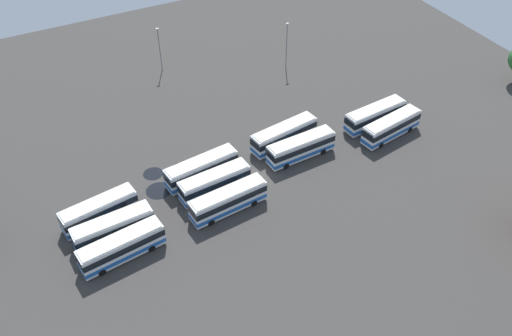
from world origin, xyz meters
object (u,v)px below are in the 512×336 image
at_px(lamp_post_mid_lot, 287,44).
at_px(bus_row0_slot2, 391,127).
at_px(bus_row3_slot0, 99,211).
at_px(lamp_post_far_corner, 160,48).
at_px(bus_row3_slot2, 122,247).
at_px(bus_row1_slot0, 284,135).
at_px(bus_row3_slot1, 113,228).
at_px(bus_row2_slot2, 228,200).
at_px(bus_row1_slot1, 301,147).
at_px(bus_row2_slot1, 215,183).
at_px(bus_row0_slot1, 375,115).
at_px(bus_row2_slot0, 201,169).

bearing_deg(lamp_post_mid_lot, bus_row0_slot2, 99.07).
bearing_deg(bus_row3_slot0, lamp_post_far_corner, -122.62).
bearing_deg(bus_row3_slot2, bus_row3_slot0, -84.41).
xyz_separation_m(bus_row1_slot0, bus_row3_slot1, (29.83, 6.87, -0.00)).
height_order(bus_row1_slot0, bus_row3_slot0, same).
bearing_deg(bus_row2_slot2, lamp_post_far_corner, -97.16).
distance_m(bus_row3_slot0, lamp_post_mid_lot, 48.73).
distance_m(bus_row1_slot0, bus_row3_slot2, 31.63).
bearing_deg(bus_row0_slot2, bus_row3_slot1, 0.88).
relative_size(bus_row1_slot1, bus_row2_slot1, 1.04).
bearing_deg(bus_row0_slot1, bus_row2_slot1, 4.89).
xyz_separation_m(bus_row0_slot2, bus_row1_slot1, (15.65, -2.23, 0.00)).
height_order(bus_row3_slot1, lamp_post_far_corner, lamp_post_far_corner).
distance_m(bus_row2_slot2, lamp_post_mid_lot, 39.71).
bearing_deg(lamp_post_mid_lot, bus_row2_slot1, 43.80).
bearing_deg(bus_row0_slot2, bus_row1_slot0, -20.65).
distance_m(bus_row0_slot2, bus_row3_slot2, 46.40).
bearing_deg(bus_row1_slot0, bus_row3_slot0, 5.43).
relative_size(bus_row1_slot1, bus_row3_slot0, 1.04).
xyz_separation_m(bus_row0_slot1, bus_row3_slot2, (45.71, 8.09, 0.00)).
height_order(bus_row2_slot1, bus_row3_slot0, same).
xyz_separation_m(bus_row0_slot1, bus_row3_slot1, (45.72, 4.41, -0.00)).
bearing_deg(lamp_post_far_corner, lamp_post_mid_lot, 154.70).
bearing_deg(bus_row0_slot1, bus_row3_slot0, 0.55).
bearing_deg(bus_row2_slot0, lamp_post_mid_lot, -141.06).
bearing_deg(bus_row2_slot2, bus_row1_slot1, -160.59).
relative_size(bus_row0_slot2, lamp_post_mid_lot, 1.23).
height_order(bus_row3_slot0, bus_row3_slot2, same).
height_order(bus_row2_slot1, lamp_post_mid_lot, lamp_post_mid_lot).
relative_size(bus_row1_slot1, bus_row2_slot2, 0.98).
bearing_deg(bus_row3_slot0, lamp_post_mid_lot, -151.42).
xyz_separation_m(bus_row0_slot2, bus_row2_slot2, (30.57, 3.03, 0.00)).
height_order(bus_row2_slot2, bus_row3_slot0, same).
distance_m(bus_row0_slot1, bus_row3_slot0, 46.46).
distance_m(bus_row2_slot1, bus_row3_slot0, 16.35).
bearing_deg(bus_row1_slot0, lamp_post_far_corner, -73.16).
xyz_separation_m(bus_row3_slot1, lamp_post_mid_lot, (-41.96, -27.23, 3.10)).
bearing_deg(bus_row0_slot1, bus_row2_slot0, -1.95).
relative_size(bus_row0_slot2, lamp_post_far_corner, 1.30).
bearing_deg(bus_row0_slot1, bus_row3_slot2, 10.04).
bearing_deg(lamp_post_far_corner, bus_row1_slot0, 106.84).
bearing_deg(bus_row3_slot1, bus_row2_slot0, -160.02).
height_order(bus_row1_slot1, lamp_post_far_corner, lamp_post_far_corner).
xyz_separation_m(bus_row2_slot0, bus_row3_slot1, (15.01, 5.46, -0.00)).
bearing_deg(bus_row3_slot2, bus_row3_slot1, -89.93).
bearing_deg(bus_row3_slot0, bus_row2_slot2, 158.98).
relative_size(bus_row1_slot1, bus_row2_slot0, 0.98).
bearing_deg(lamp_post_far_corner, bus_row3_slot2, 63.32).
relative_size(bus_row2_slot2, bus_row3_slot2, 1.01).
distance_m(bus_row2_slot0, bus_row3_slot0, 15.82).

